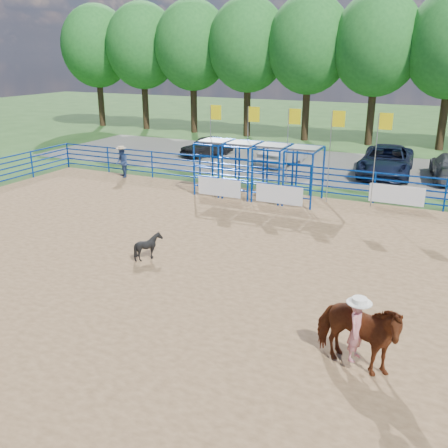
# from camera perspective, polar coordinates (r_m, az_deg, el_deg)

# --- Properties ---
(ground) EXTENTS (120.00, 120.00, 0.00)m
(ground) POSITION_cam_1_polar(r_m,az_deg,el_deg) (15.73, -0.35, -5.74)
(ground) COLOR #355D25
(ground) RESTS_ON ground
(arena_dirt) EXTENTS (30.00, 20.00, 0.02)m
(arena_dirt) POSITION_cam_1_polar(r_m,az_deg,el_deg) (15.73, -0.35, -5.71)
(arena_dirt) COLOR #99744C
(arena_dirt) RESTS_ON ground
(gravel_strip) EXTENTS (40.00, 10.00, 0.01)m
(gravel_strip) POSITION_cam_1_polar(r_m,az_deg,el_deg) (31.23, 13.28, 6.28)
(gravel_strip) COLOR gray
(gravel_strip) RESTS_ON ground
(horse_and_rider) EXTENTS (2.24, 1.43, 2.40)m
(horse_and_rider) POSITION_cam_1_polar(r_m,az_deg,el_deg) (11.25, 14.92, -11.69)
(horse_and_rider) COLOR maroon
(horse_and_rider) RESTS_ON arena_dirt
(calf) EXTENTS (0.98, 0.91, 0.91)m
(calf) POSITION_cam_1_polar(r_m,az_deg,el_deg) (16.82, -8.62, -2.54)
(calf) COLOR black
(calf) RESTS_ON arena_dirt
(spectator_cowboy) EXTENTS (1.02, 1.01, 1.72)m
(spectator_cowboy) POSITION_cam_1_polar(r_m,az_deg,el_deg) (28.36, -11.60, 6.97)
(spectator_cowboy) COLOR navy
(spectator_cowboy) RESTS_ON arena_dirt
(car_a) EXTENTS (2.97, 4.19, 1.32)m
(car_a) POSITION_cam_1_polar(r_m,az_deg,el_deg) (34.02, -1.95, 8.92)
(car_a) COLOR black
(car_a) RESTS_ON gravel_strip
(car_b) EXTENTS (2.06, 4.38, 1.39)m
(car_b) POSITION_cam_1_polar(r_m,az_deg,el_deg) (31.34, 6.80, 8.00)
(car_b) COLOR gray
(car_b) RESTS_ON gravel_strip
(car_c) EXTENTS (3.02, 6.06, 1.65)m
(car_c) POSITION_cam_1_polar(r_m,az_deg,el_deg) (29.75, 18.04, 6.88)
(car_c) COLOR #141B33
(car_c) RESTS_ON gravel_strip
(perimeter_fence) EXTENTS (30.10, 20.10, 1.50)m
(perimeter_fence) POSITION_cam_1_polar(r_m,az_deg,el_deg) (15.44, -0.35, -3.21)
(perimeter_fence) COLOR #0736A1
(perimeter_fence) RESTS_ON ground
(chute_assembly) EXTENTS (19.32, 2.41, 4.20)m
(chute_assembly) POSITION_cam_1_polar(r_m,az_deg,el_deg) (23.79, 4.71, 5.96)
(chute_assembly) COLOR #0736A1
(chute_assembly) RESTS_ON ground
(treeline) EXTENTS (56.40, 6.40, 11.24)m
(treeline) POSITION_cam_1_polar(r_m,az_deg,el_deg) (39.40, 17.16, 19.53)
(treeline) COLOR #3F2B19
(treeline) RESTS_ON ground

